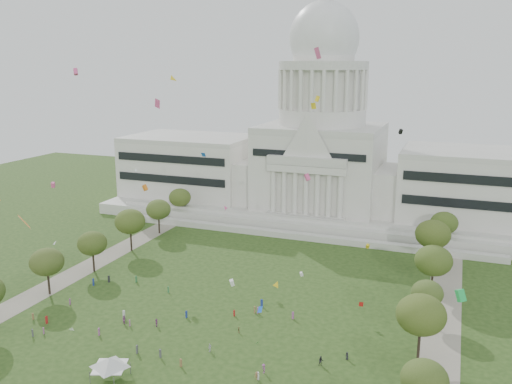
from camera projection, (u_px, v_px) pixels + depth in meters
name	position (u px, v px, depth m)	size (l,w,h in m)	color
ground	(174.00, 362.00, 104.83)	(400.00, 400.00, 0.00)	#254116
capitol	(321.00, 157.00, 203.12)	(160.00, 64.50, 91.30)	beige
path_left	(74.00, 274.00, 148.68)	(8.00, 160.00, 0.04)	gray
path_right	(441.00, 334.00, 115.59)	(8.00, 160.00, 0.04)	gray
row_tree_r_1	(424.00, 380.00, 85.55)	(7.58, 7.58, 10.78)	black
row_tree_l_2	(47.00, 262.00, 134.15)	(8.42, 8.42, 11.97)	black
row_tree_r_2	(421.00, 315.00, 103.26)	(9.55, 9.55, 13.58)	black
row_tree_l_3	(92.00, 243.00, 149.02)	(8.12, 8.12, 11.55)	black
row_tree_r_3	(427.00, 293.00, 119.29)	(7.01, 7.01, 9.98)	black
row_tree_l_4	(130.00, 222.00, 165.59)	(9.29, 9.29, 13.21)	black
row_tree_r_4	(434.00, 261.00, 132.82)	(9.19, 9.19, 13.06)	black
row_tree_l_5	(158.00, 209.00, 183.12)	(8.33, 8.33, 11.85)	black
row_tree_r_5	(433.00, 234.00, 151.46)	(9.82, 9.82, 13.96)	black
row_tree_l_6	(180.00, 198.00, 200.23)	(8.19, 8.19, 11.64)	black
row_tree_r_6	(444.00, 223.00, 167.26)	(8.42, 8.42, 11.97)	black
event_tent	(110.00, 362.00, 98.60)	(9.96, 9.96, 4.35)	#4C4C4C
person_0	(347.00, 356.00, 105.63)	(0.77, 0.50, 1.57)	#26262B
person_2	(321.00, 361.00, 103.44)	(0.95, 0.58, 1.95)	#26262B
person_3	(264.00, 368.00, 100.94)	(1.21, 0.62, 1.87)	#994C8C
person_4	(210.00, 348.00, 108.53)	(1.00, 0.55, 1.71)	silver
person_5	(157.00, 323.00, 119.07)	(1.62, 0.64, 1.74)	#994C8C
person_8	(124.00, 319.00, 120.35)	(0.93, 0.57, 1.91)	#994C8C
person_9	(257.00, 376.00, 98.84)	(1.01, 0.52, 1.56)	olive
person_10	(239.00, 330.00, 116.22)	(0.79, 0.43, 1.34)	olive
distant_crowd	(149.00, 314.00, 123.34)	(56.52, 33.48, 1.87)	olive
kite_swarm	(194.00, 209.00, 105.34)	(89.50, 102.19, 55.79)	black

